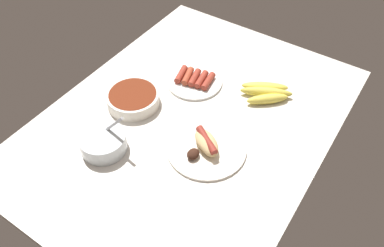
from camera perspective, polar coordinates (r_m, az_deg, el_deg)
ground_plane at (r=134.62cm, az=-0.40°, el=0.23°), size 120.00×90.00×3.00cm
plate_sausages at (r=146.61cm, az=0.37°, el=6.44°), size 21.04×21.04×3.48cm
bowl_coleslaw at (r=125.64cm, az=-12.96°, el=-2.63°), size 14.84×14.84×15.32cm
bowl_chili at (r=138.69cm, az=-8.67°, el=3.72°), size 18.70×18.70×4.76cm
plate_hotdog_assembled at (r=123.55cm, az=2.07°, el=-3.35°), size 25.88×25.88×5.61cm
banana_bunch at (r=143.07cm, az=10.87°, el=4.53°), size 17.70×19.32×3.86cm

